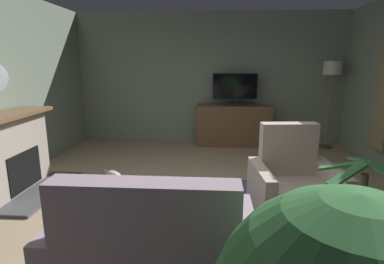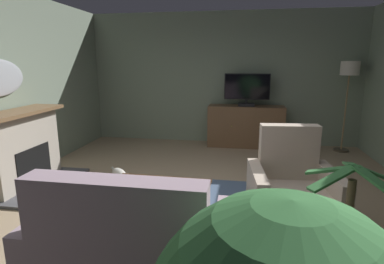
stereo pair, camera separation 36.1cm
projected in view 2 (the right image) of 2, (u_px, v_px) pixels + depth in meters
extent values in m
cube|color=tan|center=(202.00, 208.00, 3.84)|extent=(6.38, 7.12, 0.04)
cube|color=gray|center=(222.00, 79.00, 6.71)|extent=(6.38, 0.10, 2.81)
cube|color=slate|center=(212.00, 212.00, 3.68)|extent=(2.12, 2.06, 0.01)
cube|color=#4C4C51|center=(49.00, 186.00, 4.43)|extent=(0.50, 1.45, 0.04)
cube|color=#ADA393|center=(21.00, 151.00, 4.38)|extent=(0.37, 1.25, 1.05)
cube|color=black|center=(32.00, 165.00, 4.40)|extent=(0.10, 0.70, 0.52)
cube|color=brown|center=(19.00, 112.00, 4.25)|extent=(0.49, 1.41, 0.05)
cube|color=#4A3523|center=(245.00, 145.00, 6.59)|extent=(1.51, 0.40, 0.06)
cube|color=brown|center=(245.00, 126.00, 6.50)|extent=(1.57, 0.46, 0.87)
sphere|color=tan|center=(232.00, 126.00, 6.30)|extent=(0.03, 0.03, 0.03)
sphere|color=tan|center=(260.00, 127.00, 6.21)|extent=(0.03, 0.03, 0.03)
cube|color=black|center=(246.00, 105.00, 6.35)|extent=(0.33, 0.20, 0.06)
cylinder|color=black|center=(246.00, 101.00, 6.33)|extent=(0.04, 0.04, 0.08)
cube|color=black|center=(247.00, 87.00, 6.27)|extent=(0.92, 0.05, 0.53)
cube|color=black|center=(247.00, 87.00, 6.24)|extent=(0.88, 0.01, 0.49)
cube|color=#422B19|center=(160.00, 186.00, 3.46)|extent=(1.13, 0.57, 0.03)
cylinder|color=#422B19|center=(207.00, 198.00, 3.63)|extent=(0.04, 0.04, 0.38)
cylinder|color=#422B19|center=(126.00, 191.00, 3.81)|extent=(0.04, 0.04, 0.38)
cylinder|color=#422B19|center=(201.00, 216.00, 3.20)|extent=(0.04, 0.04, 0.38)
cylinder|color=#422B19|center=(110.00, 208.00, 3.38)|extent=(0.04, 0.04, 0.38)
cube|color=black|center=(181.00, 186.00, 3.40)|extent=(0.09, 0.18, 0.02)
cube|color=#AD93A3|center=(137.00, 263.00, 2.43)|extent=(1.20, 0.91, 0.40)
cube|color=#AD93A3|center=(115.00, 226.00, 1.98)|extent=(1.20, 0.20, 0.64)
cube|color=#AD93A3|center=(57.00, 243.00, 2.52)|extent=(0.15, 0.91, 0.62)
cube|color=#AD93A3|center=(223.00, 259.00, 2.30)|extent=(0.15, 0.91, 0.62)
cube|color=#A84C51|center=(105.00, 234.00, 2.26)|extent=(0.38, 0.18, 0.36)
cube|color=#C6B29E|center=(292.00, 205.00, 3.43)|extent=(0.75, 0.91, 0.40)
cube|color=#C6B29E|center=(288.00, 151.00, 3.64)|extent=(0.69, 0.25, 0.64)
cube|color=#C6B29E|center=(330.00, 198.00, 3.38)|extent=(0.21, 0.86, 0.60)
cube|color=#C6B29E|center=(256.00, 196.00, 3.43)|extent=(0.21, 0.86, 0.60)
cylinder|color=brown|center=(349.00, 213.00, 2.32)|extent=(0.06, 0.06, 0.53)
cube|color=#3D7F42|center=(378.00, 175.00, 2.26)|extent=(0.35, 0.13, 0.15)
cube|color=#3D7F42|center=(350.00, 164.00, 2.48)|extent=(0.19, 0.50, 0.14)
cube|color=#3D7F42|center=(329.00, 170.00, 2.36)|extent=(0.33, 0.22, 0.13)
cube|color=#3D7F42|center=(333.00, 178.00, 2.18)|extent=(0.38, 0.27, 0.14)
cube|color=#3D7F42|center=(384.00, 187.00, 2.03)|extent=(0.30, 0.46, 0.15)
ellipsoid|color=beige|center=(119.00, 174.00, 4.69)|extent=(0.41, 0.42, 0.17)
sphere|color=beige|center=(126.00, 178.00, 4.48)|extent=(0.13, 0.13, 0.13)
cone|color=beige|center=(128.00, 173.00, 4.49)|extent=(0.04, 0.04, 0.04)
cone|color=beige|center=(123.00, 174.00, 4.45)|extent=(0.04, 0.04, 0.04)
cylinder|color=beige|center=(115.00, 170.00, 4.96)|extent=(0.18, 0.19, 0.07)
cylinder|color=#4C4233|center=(341.00, 150.00, 6.22)|extent=(0.29, 0.29, 0.04)
cylinder|color=olive|center=(345.00, 114.00, 6.06)|extent=(0.03, 0.03, 1.52)
cylinder|color=beige|center=(350.00, 68.00, 5.86)|extent=(0.35, 0.35, 0.26)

